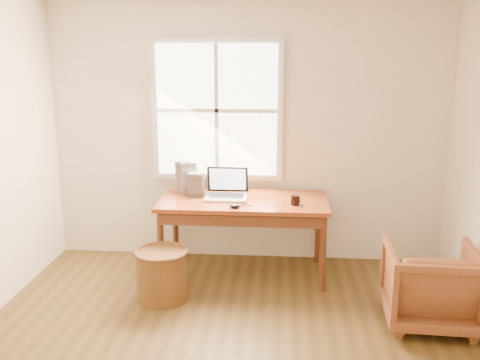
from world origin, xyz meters
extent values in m
cube|color=silver|center=(0.00, 2.26, 1.30)|extent=(4.00, 0.02, 2.60)
cube|color=silver|center=(-0.30, 2.22, 1.55)|extent=(1.32, 0.05, 1.42)
cube|color=white|center=(-0.30, 2.19, 1.55)|extent=(1.20, 0.02, 1.30)
cube|color=silver|center=(-0.30, 2.18, 1.55)|extent=(0.04, 0.02, 1.30)
cube|color=silver|center=(-0.30, 2.18, 1.55)|extent=(1.20, 0.02, 0.04)
cube|color=brown|center=(0.00, 1.80, 0.73)|extent=(1.60, 0.80, 0.04)
imported|color=brown|center=(1.55, 0.92, 0.33)|extent=(0.73, 0.75, 0.65)
cylinder|color=brown|center=(-0.67, 1.17, 0.22)|extent=(0.45, 0.45, 0.44)
ellipsoid|color=black|center=(-0.06, 1.50, 0.77)|extent=(0.11, 0.08, 0.04)
cylinder|color=black|center=(0.48, 1.65, 0.79)|extent=(0.10, 0.10, 0.09)
cube|color=silver|center=(-0.57, 2.03, 0.91)|extent=(0.19, 0.18, 0.31)
cube|color=#28292D|center=(-0.47, 1.89, 0.87)|extent=(0.15, 0.14, 0.23)
cube|color=#A9A8B6|center=(-0.63, 2.04, 0.91)|extent=(0.15, 0.14, 0.32)
cube|color=#B4B8C0|center=(-0.31, 2.16, 0.84)|extent=(0.18, 0.17, 0.19)
camera|label=1|loc=(0.36, -3.10, 2.14)|focal=40.00mm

